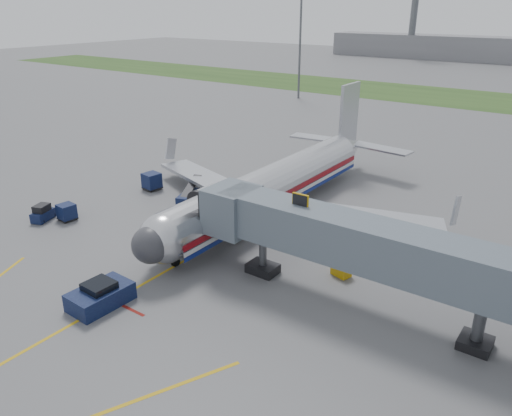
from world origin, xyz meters
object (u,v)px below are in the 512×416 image
Objects in this scene: airliner at (273,185)px; pushback_tug at (100,296)px; belt_loader at (189,196)px; ramp_worker at (150,182)px; baggage_tug at (43,213)px.

airliner reaches higher than pushback_tug.
belt_loader is at bearing -162.29° from airliner.
pushback_tug reaches higher than ramp_worker.
pushback_tug is 1.68× the size of baggage_tug.
ramp_worker is at bearing 81.02° from baggage_tug.
belt_loader reaches higher than pushback_tug.
pushback_tug reaches higher than baggage_tug.
ramp_worker is at bearing -170.03° from airliner.
baggage_tug is (-15.68, 5.90, -0.02)m from pushback_tug.
pushback_tug is at bearing -90.80° from airliner.
baggage_tug is 0.56× the size of belt_loader.
pushback_tug is 2.71× the size of ramp_worker.
baggage_tug is at bearing 159.38° from pushback_tug.
belt_loader is (-8.32, -2.66, -2.14)m from airliner.
ramp_worker is (1.83, 11.60, 0.08)m from baggage_tug.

